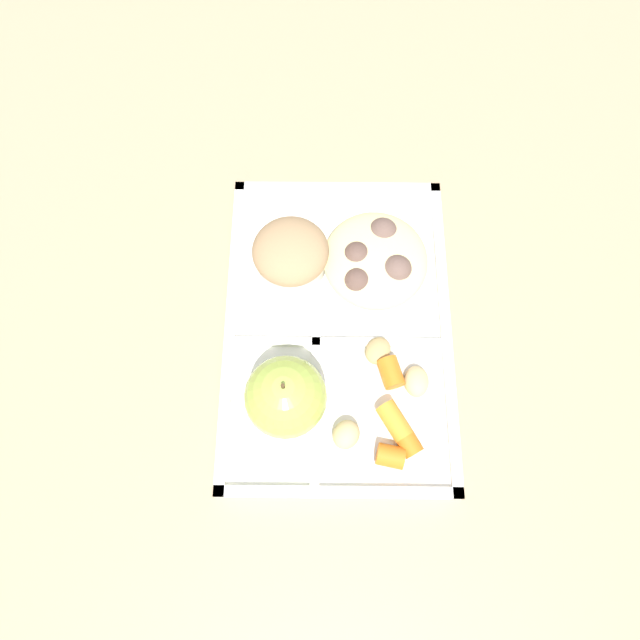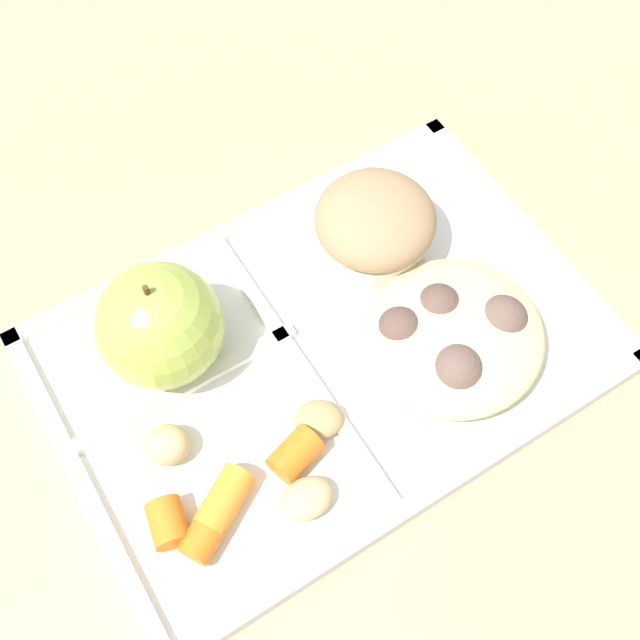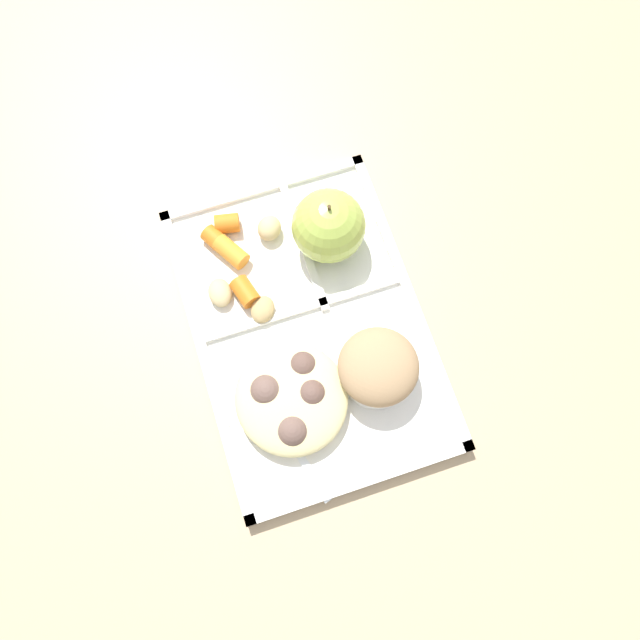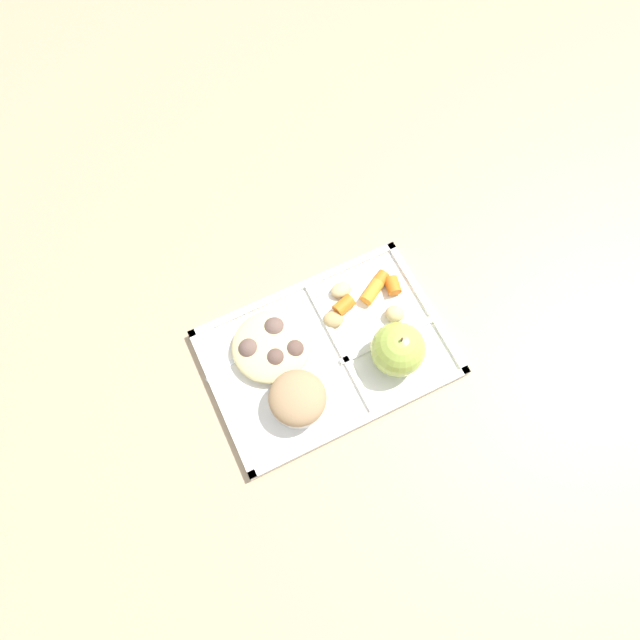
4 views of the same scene
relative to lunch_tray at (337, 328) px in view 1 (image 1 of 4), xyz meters
The scene contains 17 objects.
ground 0.01m from the lunch_tray, 11.23° to the right, with size 6.00×6.00×0.00m, color tan.
lunch_tray is the anchor object (origin of this frame).
green_apple 0.11m from the lunch_tray, 149.47° to the left, with size 0.08×0.08×0.09m.
bran_muffin 0.09m from the lunch_tray, 35.06° to the left, with size 0.08×0.08×0.05m.
carrot_slice_back 0.12m from the lunch_tray, 151.58° to the right, with size 0.02×0.02×0.04m, color orange.
carrot_slice_tilted 0.15m from the lunch_tray, 159.77° to the right, with size 0.02×0.02×0.03m, color orange.
carrot_slice_center 0.14m from the lunch_tray, 151.08° to the right, with size 0.02×0.02×0.02m, color orange.
carrot_slice_edge 0.08m from the lunch_tray, 134.86° to the right, with size 0.02×0.02×0.03m, color orange.
potato_chunk_wedge 0.05m from the lunch_tray, 125.39° to the right, with size 0.03×0.03×0.02m, color tan.
potato_chunk_corner 0.10m from the lunch_tray, 127.79° to the right, with size 0.03×0.03×0.02m, color tan.
potato_chunk_golden 0.12m from the lunch_tray, behind, with size 0.03×0.03×0.02m, color tan.
egg_noodle_pile 0.09m from the lunch_tray, 29.54° to the right, with size 0.12×0.11×0.03m, color beige.
meatball_front 0.05m from the lunch_tray, 24.35° to the right, with size 0.03×0.03×0.03m, color brown.
meatball_side 0.12m from the lunch_tray, 25.37° to the right, with size 0.03×0.03×0.03m, color brown.
meatball_center 0.08m from the lunch_tray, 15.18° to the right, with size 0.03×0.03×0.03m, color brown.
meatball_back 0.09m from the lunch_tray, 47.18° to the right, with size 0.04×0.04×0.04m, color brown.
plastic_fork 0.12m from the lunch_tray, 29.21° to the right, with size 0.14×0.05×0.00m.
Camera 1 is at (-0.20, 0.02, 0.57)m, focal length 31.09 mm.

